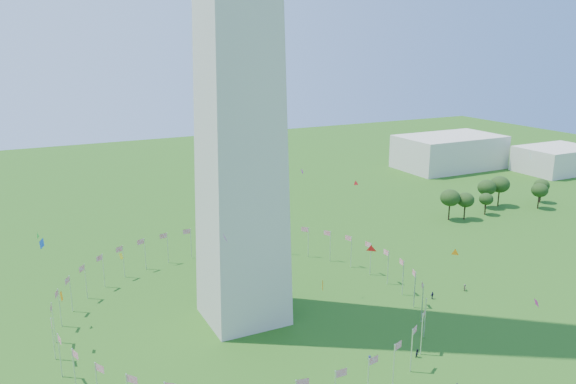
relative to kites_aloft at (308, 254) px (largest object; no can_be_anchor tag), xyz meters
The scene contains 5 objects.
flag_ring 25.06m from the kites_aloft, 110.27° to the left, with size 80.24×80.24×9.00m.
gov_building_east_a 186.12m from the kites_aloft, 39.49° to the left, with size 50.00×30.00×16.00m, color beige.
gov_building_east_b 203.90m from the kites_aloft, 25.66° to the left, with size 35.00×25.00×12.00m, color beige.
kites_aloft is the anchor object (origin of this frame).
tree_line_east 120.69m from the kites_aloft, 26.76° to the left, with size 53.54×15.89×11.40m.
Camera 1 is at (-42.71, -58.45, 60.71)m, focal length 35.00 mm.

